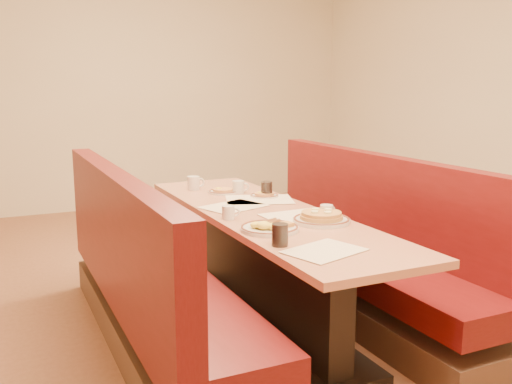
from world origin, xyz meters
name	(u,v)px	position (x,y,z in m)	size (l,w,h in m)	color
ground	(264,327)	(0.00, 0.00, 0.00)	(8.00, 8.00, 0.00)	#9E6647
room_envelope	(265,10)	(0.00, 0.00, 1.93)	(6.04, 8.04, 2.82)	beige
diner_table	(264,270)	(0.00, 0.00, 0.37)	(0.70, 2.50, 0.75)	black
booth_left	(149,290)	(-0.73, 0.00, 0.36)	(0.55, 2.50, 1.05)	#4C3326
booth_right	(362,258)	(0.73, 0.00, 0.36)	(0.55, 2.50, 1.05)	#4C3326
placemat_near_left	(324,251)	(-0.12, -0.88, 0.75)	(0.35, 0.26, 0.00)	#FFF0C7
placemat_near_right	(297,216)	(0.11, -0.20, 0.75)	(0.38, 0.29, 0.00)	#FFF0C7
placemat_far_left	(234,206)	(-0.12, 0.20, 0.75)	(0.38, 0.28, 0.00)	#FFF0C7
placemat_far_right	(259,199)	(0.12, 0.33, 0.75)	(0.44, 0.33, 0.00)	#FFF0C7
pancake_plate	(321,218)	(0.17, -0.39, 0.77)	(0.32, 0.32, 0.07)	silver
eggs_plate	(269,227)	(-0.18, -0.43, 0.77)	(0.31, 0.31, 0.06)	silver
extra_plate_mid	(264,195)	(0.20, 0.41, 0.76)	(0.19, 0.19, 0.04)	silver
extra_plate_far	(223,191)	(-0.01, 0.66, 0.76)	(0.21, 0.21, 0.04)	silver
coffee_mug_a	(327,211)	(0.25, -0.32, 0.79)	(0.11, 0.07, 0.08)	silver
coffee_mug_b	(229,212)	(-0.27, -0.10, 0.79)	(0.10, 0.07, 0.08)	silver
coffee_mug_c	(239,187)	(0.09, 0.61, 0.80)	(0.12, 0.08, 0.09)	silver
coffee_mug_d	(194,183)	(-0.15, 0.89, 0.80)	(0.13, 0.09, 0.10)	silver
soda_tumbler_near	(280,235)	(-0.26, -0.71, 0.80)	(0.08, 0.08, 0.11)	black
soda_tumbler_mid	(267,189)	(0.21, 0.41, 0.80)	(0.08, 0.08, 0.11)	black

